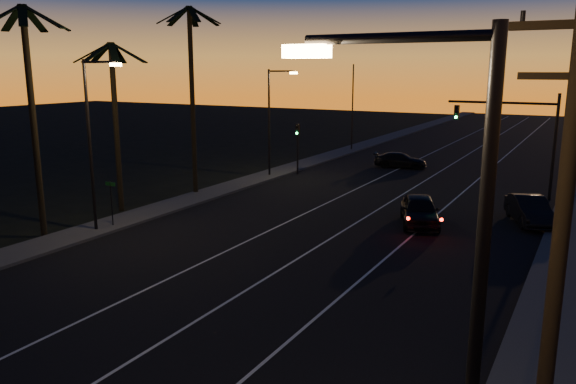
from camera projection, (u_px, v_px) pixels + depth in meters
The scene contains 20 objects.
road at pixel (359, 215), 33.29m from camera, with size 20.00×170.00×0.01m, color black.
sidewalk_left at pixel (207, 194), 38.60m from camera, with size 2.40×170.00×0.16m, color #3C3C39.
sidewalk_right at pixel (569, 242), 27.95m from camera, with size 2.40×170.00×0.16m, color #3C3C39.
lane_stripe_left at pixel (314, 209), 34.72m from camera, with size 0.12×160.00×0.01m, color silver.
lane_stripe_mid at pixel (367, 216), 33.05m from camera, with size 0.12×160.00×0.01m, color silver.
lane_stripe_right at pixel (426, 224), 31.39m from camera, with size 0.12×160.00×0.01m, color silver.
palm_near at pixel (31, 99), 27.53m from camera, with size 4.25×4.16×11.53m.
palm_mid at pixel (115, 108), 33.11m from camera, with size 4.25×4.16×10.03m.
palm_far at pixel (192, 83), 37.46m from camera, with size 4.25×4.16×12.53m.
streetlight_left_near at pixel (93, 133), 28.71m from camera, with size 2.55×0.26×9.00m.
streetlight_left_far at pixel (272, 114), 44.11m from camera, with size 2.55×0.26×8.50m.
streetlight_right_near at pixel (448, 347), 6.59m from camera, with size 2.55×0.26×9.00m.
street_sign at pixel (111, 198), 30.39m from camera, with size 0.70×0.06×2.60m.
utility_pole at pixel (558, 260), 9.57m from camera, with size 2.20×0.28×10.00m.
signal_mast at pixel (517, 126), 37.40m from camera, with size 7.10×0.41×7.00m.
signal_post at pixel (298, 139), 45.71m from camera, with size 0.28×0.37×4.20m.
far_pole_left at pixel (352, 108), 58.89m from camera, with size 0.14×0.14×9.00m, color black.
lead_car at pixel (420, 210), 31.16m from camera, with size 3.67×5.68×1.65m.
right_car at pixel (529, 210), 31.43m from camera, with size 3.30×4.93×1.54m.
cross_car at pixel (400, 160), 49.33m from camera, with size 4.83×2.73×1.32m.
Camera 1 is at (11.99, -0.20, 8.51)m, focal length 35.00 mm.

